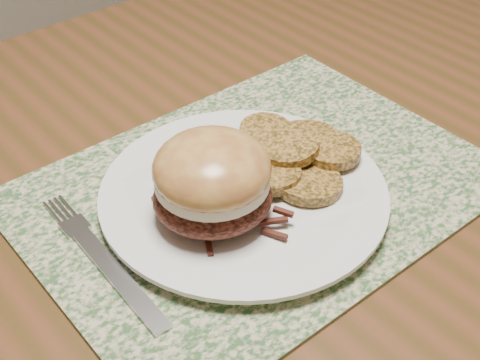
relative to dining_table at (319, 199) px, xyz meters
name	(u,v)px	position (x,y,z in m)	size (l,w,h in m)	color
dining_table	(319,199)	(0.00, 0.00, 0.00)	(1.50, 0.90, 0.75)	brown
placemat	(258,188)	(-0.11, -0.01, 0.08)	(0.45, 0.33, 0.00)	#345A2E
dinner_plate	(244,196)	(-0.13, -0.02, 0.09)	(0.26, 0.26, 0.02)	white
pork_sandwich	(212,181)	(-0.18, -0.03, 0.14)	(0.14, 0.14, 0.08)	black
roasted_potatoes	(287,155)	(-0.07, -0.02, 0.11)	(0.16, 0.15, 0.04)	#A3712F
fork	(101,258)	(-0.28, 0.00, 0.09)	(0.03, 0.20, 0.00)	#BBBBC2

